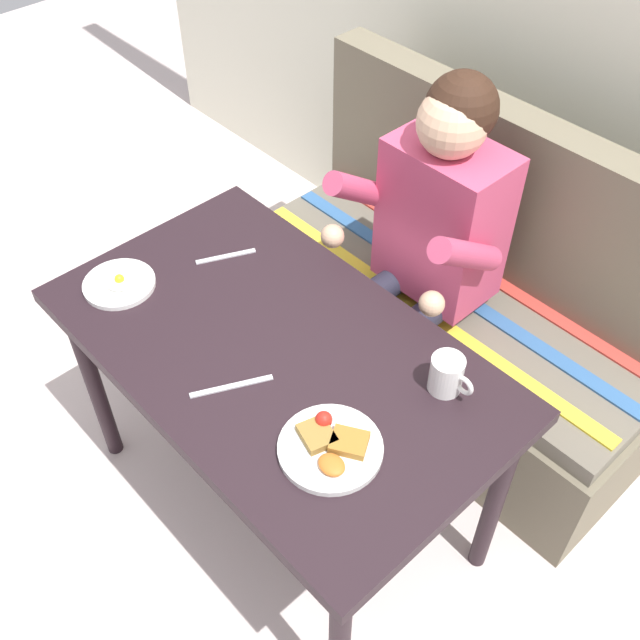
{
  "coord_description": "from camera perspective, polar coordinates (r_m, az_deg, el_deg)",
  "views": [
    {
      "loc": [
        0.99,
        -0.76,
        2.1
      ],
      "look_at": [
        0.0,
        0.15,
        0.72
      ],
      "focal_mm": 41.81,
      "sensor_mm": 36.0,
      "label": 1
    }
  ],
  "objects": [
    {
      "name": "ground_plane",
      "position": [
        2.44,
        -2.65,
        -13.6
      ],
      "size": [
        8.0,
        8.0,
        0.0
      ],
      "primitive_type": "plane",
      "color": "beige"
    },
    {
      "name": "table",
      "position": [
        1.92,
        -3.3,
        -3.69
      ],
      "size": [
        1.2,
        0.7,
        0.73
      ],
      "color": "black",
      "rests_on": "ground"
    },
    {
      "name": "couch",
      "position": [
        2.54,
        10.22,
        0.62
      ],
      "size": [
        1.44,
        0.56,
        1.0
      ],
      "color": "#6B634F",
      "rests_on": "ground"
    },
    {
      "name": "person",
      "position": [
        2.17,
        8.11,
        6.42
      ],
      "size": [
        0.45,
        0.61,
        1.21
      ],
      "color": "#C04365",
      "rests_on": "ground"
    },
    {
      "name": "plate_breakfast",
      "position": [
        1.65,
        0.81,
        -9.62
      ],
      "size": [
        0.23,
        0.23,
        0.05
      ],
      "color": "white",
      "rests_on": "table"
    },
    {
      "name": "plate_eggs",
      "position": [
        2.07,
        -15.12,
        2.72
      ],
      "size": [
        0.19,
        0.19,
        0.04
      ],
      "color": "white",
      "rests_on": "table"
    },
    {
      "name": "coffee_mug",
      "position": [
        1.75,
        9.71,
        -4.09
      ],
      "size": [
        0.12,
        0.08,
        0.1
      ],
      "color": "white",
      "rests_on": "table"
    },
    {
      "name": "fork",
      "position": [
        2.11,
        -7.22,
        4.85
      ],
      "size": [
        0.08,
        0.16,
        0.0
      ],
      "primitive_type": "cube",
      "rotation": [
        0.0,
        0.0,
        -0.43
      ],
      "color": "silver",
      "rests_on": "table"
    },
    {
      "name": "knife",
      "position": [
        1.78,
        -6.78,
        -5.07
      ],
      "size": [
        0.1,
        0.19,
        0.0
      ],
      "primitive_type": "cube",
      "rotation": [
        0.0,
        0.0,
        -0.45
      ],
      "color": "silver",
      "rests_on": "table"
    }
  ]
}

